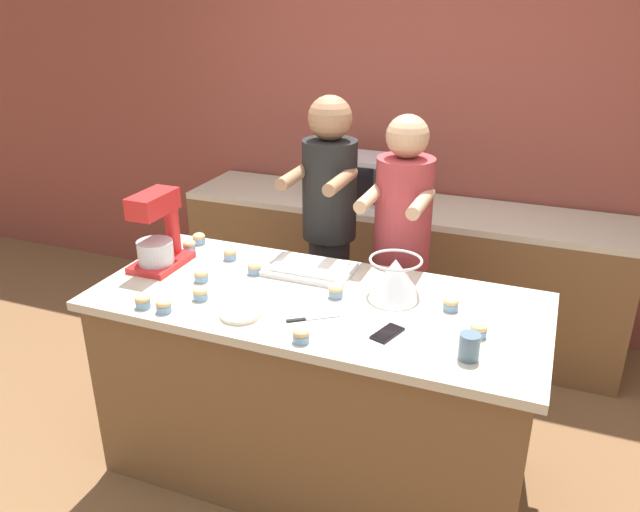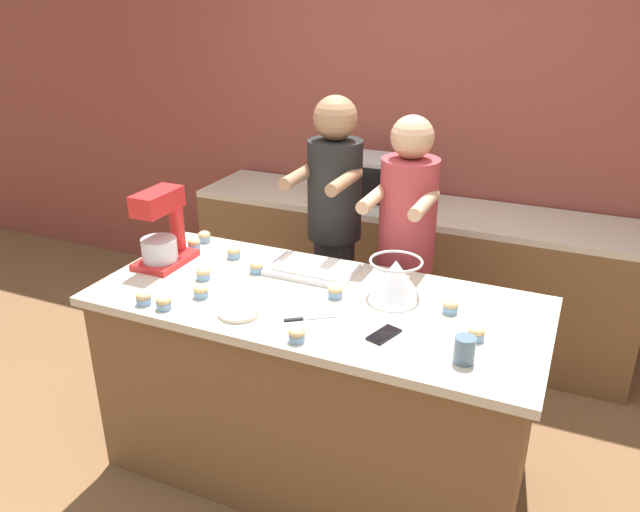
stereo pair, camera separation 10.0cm
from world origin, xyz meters
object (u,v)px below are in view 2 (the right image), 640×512
(drinking_glass, at_px, (464,350))
(cupcake_9, at_px, (194,244))
(knife, at_px, (308,319))
(person_left, at_px, (334,241))
(cupcake_5, at_px, (257,267))
(cupcake_6, at_px, (476,333))
(cell_phone, at_px, (384,334))
(cupcake_3, at_px, (204,237))
(cupcake_4, at_px, (450,306))
(baking_tray, at_px, (312,268))
(cupcake_7, at_px, (164,302))
(cupcake_0, at_px, (335,291))
(cupcake_2, at_px, (143,298))
(stand_mixer, at_px, (162,232))
(microwave_oven, at_px, (370,178))
(cupcake_10, at_px, (203,273))
(mixing_bowl, at_px, (395,276))
(cupcake_1, at_px, (234,252))
(cupcake_11, at_px, (201,291))
(cupcake_8, at_px, (297,334))
(small_plate, at_px, (239,312))
(person_right, at_px, (405,261))

(drinking_glass, xyz_separation_m, cupcake_9, (-1.49, 0.49, -0.02))
(knife, bearing_deg, person_left, 105.95)
(knife, height_order, cupcake_5, cupcake_5)
(person_left, bearing_deg, cupcake_6, -39.80)
(cell_phone, height_order, cupcake_3, cupcake_3)
(cupcake_4, bearing_deg, cupcake_3, 169.58)
(baking_tray, height_order, cupcake_7, cupcake_7)
(cupcake_0, bearing_deg, cupcake_2, -151.70)
(cupcake_3, bearing_deg, stand_mixer, -93.75)
(cupcake_2, xyz_separation_m, cupcake_6, (1.35, 0.28, 0.00))
(stand_mixer, height_order, microwave_oven, stand_mixer)
(cupcake_0, height_order, cupcake_10, same)
(cupcake_2, height_order, cupcake_3, same)
(stand_mixer, height_order, cupcake_3, stand_mixer)
(person_left, distance_m, stand_mixer, 0.91)
(cell_phone, xyz_separation_m, knife, (-0.32, -0.00, -0.00))
(cupcake_4, bearing_deg, mixing_bowl, 165.58)
(stand_mixer, relative_size, baking_tray, 0.92)
(cupcake_2, bearing_deg, cupcake_1, 80.97)
(cupcake_5, xyz_separation_m, cupcake_11, (-0.10, -0.32, 0.00))
(baking_tray, relative_size, cupcake_2, 6.12)
(cupcake_8, relative_size, cupcake_10, 1.00)
(cell_phone, distance_m, cupcake_3, 1.30)
(cupcake_0, distance_m, cupcake_11, 0.58)
(cupcake_1, relative_size, cupcake_6, 1.00)
(small_plate, height_order, cupcake_2, cupcake_2)
(stand_mixer, relative_size, microwave_oven, 0.70)
(microwave_oven, xyz_separation_m, cupcake_1, (-0.28, -1.21, -0.09))
(knife, relative_size, cupcake_4, 2.87)
(person_left, xyz_separation_m, cupcake_3, (-0.61, -0.32, 0.05))
(baking_tray, xyz_separation_m, small_plate, (-0.10, -0.50, -0.01))
(cupcake_8, bearing_deg, cupcake_9, 145.35)
(cupcake_0, height_order, cupcake_11, same)
(mixing_bowl, relative_size, cupcake_5, 3.54)
(person_right, relative_size, cupcake_6, 24.50)
(cupcake_4, height_order, cupcake_11, same)
(person_left, height_order, cupcake_3, person_left)
(mixing_bowl, distance_m, small_plate, 0.69)
(stand_mixer, distance_m, small_plate, 0.69)
(small_plate, relative_size, cupcake_10, 2.57)
(baking_tray, distance_m, cupcake_1, 0.42)
(drinking_glass, xyz_separation_m, cupcake_10, (-1.24, 0.21, -0.02))
(cupcake_1, xyz_separation_m, cupcake_7, (0.01, -0.58, 0.00))
(cupcake_5, xyz_separation_m, cupcake_10, (-0.19, -0.16, 0.00))
(stand_mixer, xyz_separation_m, drinking_glass, (1.52, -0.29, -0.11))
(cupcake_5, distance_m, cupcake_11, 0.34)
(small_plate, xyz_separation_m, cupcake_3, (-0.58, 0.62, 0.02))
(cupcake_0, distance_m, cupcake_10, 0.63)
(drinking_glass, height_order, cupcake_11, drinking_glass)
(person_left, xyz_separation_m, cupcake_1, (-0.35, -0.45, 0.05))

